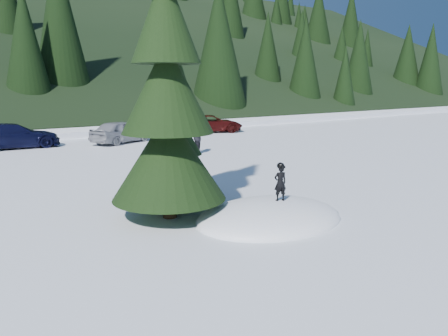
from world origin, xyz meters
TOP-DOWN VIEW (x-y plane):
  - ground at (0.00, 0.00)m, footprint 200.00×200.00m
  - snow_mound at (0.00, 0.00)m, footprint 4.48×3.52m
  - spruce_tall at (-2.20, 1.80)m, footprint 3.20×3.20m
  - spruce_short at (-1.20, 3.20)m, footprint 2.20×2.20m
  - child_skier at (0.36, -0.02)m, footprint 0.43×0.35m
  - adult_0 at (4.72, 11.16)m, footprint 0.84×0.99m
  - adult_1 at (5.22, 13.59)m, footprint 0.91×0.82m
  - car_3 at (-2.82, 19.35)m, footprint 5.26×2.35m
  - car_4 at (3.31, 17.88)m, footprint 4.68×3.27m
  - car_5 at (7.95, 21.21)m, footprint 4.69×1.69m
  - car_6 at (11.81, 19.80)m, footprint 5.41×3.99m

SIDE VIEW (x-z plane):
  - ground at x=0.00m, z-range 0.00..0.00m
  - snow_mound at x=0.00m, z-range -0.48..0.48m
  - car_6 at x=11.81m, z-range 0.00..1.37m
  - car_4 at x=3.31m, z-range 0.00..1.48m
  - adult_1 at x=5.22m, z-range 0.00..1.49m
  - car_3 at x=-2.82m, z-range 0.00..1.50m
  - car_5 at x=7.95m, z-range 0.00..1.54m
  - adult_0 at x=4.72m, z-range 0.00..1.80m
  - child_skier at x=0.36m, z-range 0.48..1.51m
  - spruce_short at x=-1.20m, z-range -0.58..4.79m
  - spruce_tall at x=-2.20m, z-range -0.98..7.62m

